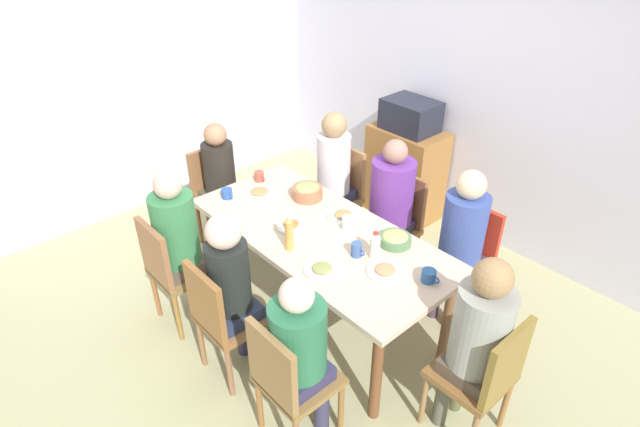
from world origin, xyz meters
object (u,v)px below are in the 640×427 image
object	(u,v)px
chair_4	(396,220)
cup_2	(357,250)
person_0	(221,177)
cup_0	(429,276)
chair_0	(217,192)
chair_2	(288,378)
plate_0	(385,271)
cup_3	(259,176)
person_5	(462,235)
person_1	(178,236)
microwave	(411,115)
cup_4	(227,194)
plate_4	(343,216)
chair_5	(464,257)
side_cabinet	(405,173)
chair_3	(222,316)
dining_table	(320,242)
chair_6	(340,190)
bottle_0	(289,233)
bowl_0	(395,239)
person_6	(333,170)
person_7	(478,334)
chair_1	(172,268)
cup_1	(348,224)
bowl_1	(307,191)
plate_2	(291,225)
bottle_1	(375,245)
person_2	(300,346)
person_3	(231,283)
chair_7	(485,375)
plate_3	(260,193)

from	to	relation	value
chair_4	cup_2	world-z (taller)	chair_4
person_0	cup_0	distance (m)	2.11
chair_0	chair_2	bearing A→B (deg)	-22.26
plate_0	cup_3	bearing A→B (deg)	175.09
person_5	person_1	bearing A→B (deg)	-131.68
microwave	chair_2	bearing A→B (deg)	-63.50
cup_4	microwave	world-z (taller)	microwave
chair_2	plate_4	world-z (taller)	chair_2
chair_5	side_cabinet	xyz separation A→B (m)	(-1.22, 0.79, -0.06)
chair_3	person_5	size ratio (longest dim) A/B	0.72
dining_table	chair_0	world-z (taller)	chair_0
plate_4	chair_5	bearing A→B (deg)	40.11
chair_6	bottle_0	distance (m)	1.35
chair_5	bowl_0	world-z (taller)	chair_5
person_6	person_7	distance (m)	2.07
cup_2	cup_3	distance (m)	1.25
person_5	chair_2	bearing A→B (deg)	-90.00
chair_1	chair_4	distance (m)	1.78
bottle_0	microwave	world-z (taller)	microwave
chair_1	chair_3	xyz separation A→B (m)	(0.66, 0.00, 0.00)
dining_table	chair_3	world-z (taller)	chair_3
cup_3	person_7	bearing A→B (deg)	-3.39
person_7	chair_1	bearing A→B (deg)	-156.81
cup_1	bottle_0	world-z (taller)	bottle_0
person_0	bowl_1	bearing A→B (deg)	15.60
chair_3	cup_2	world-z (taller)	chair_3
chair_1	chair_5	world-z (taller)	same
chair_0	cup_0	world-z (taller)	chair_0
plate_0	cup_2	size ratio (longest dim) A/B	2.21
person_5	cup_1	size ratio (longest dim) A/B	10.10
plate_2	bottle_1	distance (m)	0.66
person_2	person_3	distance (m)	0.66
person_2	person_5	distance (m)	1.48
chair_0	person_5	xyz separation A→B (m)	(2.02, 0.74, 0.23)
person_1	person_5	bearing A→B (deg)	48.32
bowl_0	side_cabinet	size ratio (longest dim) A/B	0.24
chair_3	bowl_0	world-z (taller)	chair_3
person_7	plate_2	size ratio (longest dim) A/B	6.07
chair_1	cup_0	bearing A→B (deg)	32.89
chair_7	bowl_1	distance (m)	1.82
chair_0	bowl_1	xyz separation A→B (m)	(0.95, 0.24, 0.32)
chair_0	person_2	bearing A→B (deg)	-20.03
bottle_1	bowl_0	bearing A→B (deg)	91.52
person_7	cup_4	world-z (taller)	person_7
bowl_0	cup_3	world-z (taller)	same
person_5	person_7	xyz separation A→B (m)	(0.62, -0.74, 0.01)
person_2	plate_3	size ratio (longest dim) A/B	4.47
chair_4	chair_5	bearing A→B (deg)	0.00
chair_3	bowl_1	distance (m)	1.19
person_5	chair_7	world-z (taller)	person_5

